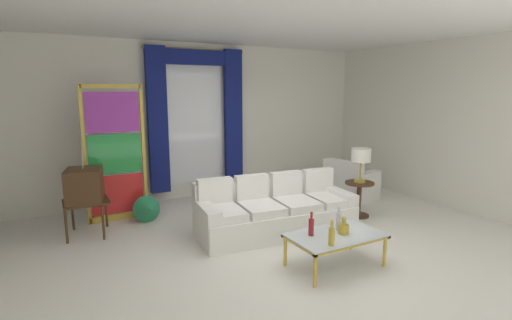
% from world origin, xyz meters
% --- Properties ---
extents(ground_plane, '(16.00, 16.00, 0.00)m').
position_xyz_m(ground_plane, '(0.00, 0.00, 0.00)').
color(ground_plane, white).
extents(wall_rear, '(8.00, 0.12, 3.00)m').
position_xyz_m(wall_rear, '(0.00, 3.06, 1.50)').
color(wall_rear, white).
rests_on(wall_rear, ground).
extents(wall_right, '(0.12, 7.00, 3.00)m').
position_xyz_m(wall_right, '(3.66, 0.60, 1.50)').
color(wall_right, white).
rests_on(wall_right, ground).
extents(ceiling_slab, '(8.00, 7.60, 0.04)m').
position_xyz_m(ceiling_slab, '(0.00, 0.80, 3.02)').
color(ceiling_slab, white).
extents(curtained_window, '(2.00, 0.17, 2.70)m').
position_xyz_m(curtained_window, '(-0.17, 2.89, 1.74)').
color(curtained_window, white).
rests_on(curtained_window, ground).
extents(couch_white_long, '(2.41, 1.14, 0.86)m').
position_xyz_m(couch_white_long, '(0.16, 0.55, 0.31)').
color(couch_white_long, white).
rests_on(couch_white_long, ground).
extents(coffee_table, '(1.12, 0.67, 0.41)m').
position_xyz_m(coffee_table, '(0.19, -0.83, 0.37)').
color(coffee_table, silver).
rests_on(coffee_table, ground).
extents(bottle_blue_decanter, '(0.06, 0.06, 0.30)m').
position_xyz_m(bottle_blue_decanter, '(-0.09, -0.72, 0.53)').
color(bottle_blue_decanter, maroon).
rests_on(bottle_blue_decanter, coffee_table).
extents(bottle_crystal_tall, '(0.13, 0.13, 0.22)m').
position_xyz_m(bottle_crystal_tall, '(0.28, -0.86, 0.48)').
color(bottle_crystal_tall, gold).
rests_on(bottle_crystal_tall, coffee_table).
extents(bottle_amber_squat, '(0.07, 0.07, 0.30)m').
position_xyz_m(bottle_amber_squat, '(-0.07, -1.07, 0.53)').
color(bottle_amber_squat, gold).
rests_on(bottle_amber_squat, coffee_table).
extents(bottle_ruby_flask, '(0.06, 0.06, 0.31)m').
position_xyz_m(bottle_ruby_flask, '(0.31, -0.74, 0.53)').
color(bottle_ruby_flask, silver).
rests_on(bottle_ruby_flask, coffee_table).
extents(vintage_tv, '(0.62, 0.68, 1.35)m').
position_xyz_m(vintage_tv, '(-2.34, 1.73, 0.73)').
color(vintage_tv, '#472D19').
rests_on(vintage_tv, ground).
extents(armchair_white, '(0.98, 0.97, 0.80)m').
position_xyz_m(armchair_white, '(2.35, 1.29, 0.29)').
color(armchair_white, white).
rests_on(armchair_white, ground).
extents(stained_glass_divider, '(0.95, 0.05, 2.20)m').
position_xyz_m(stained_glass_divider, '(-1.82, 2.21, 1.06)').
color(stained_glass_divider, gold).
rests_on(stained_glass_divider, ground).
extents(peacock_figurine, '(0.44, 0.60, 0.50)m').
position_xyz_m(peacock_figurine, '(-1.43, 1.81, 0.22)').
color(peacock_figurine, beige).
rests_on(peacock_figurine, ground).
extents(round_side_table, '(0.48, 0.48, 0.59)m').
position_xyz_m(round_side_table, '(1.78, 0.45, 0.36)').
color(round_side_table, '#472D19').
rests_on(round_side_table, ground).
extents(table_lamp_brass, '(0.32, 0.32, 0.57)m').
position_xyz_m(table_lamp_brass, '(1.78, 0.45, 1.03)').
color(table_lamp_brass, '#B29338').
rests_on(table_lamp_brass, round_side_table).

